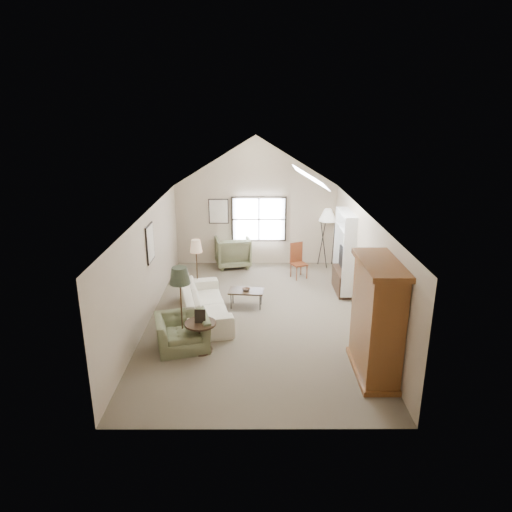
{
  "coord_description": "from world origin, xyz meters",
  "views": [
    {
      "loc": [
        -0.03,
        -9.89,
        4.74
      ],
      "look_at": [
        0.0,
        0.4,
        1.4
      ],
      "focal_mm": 32.0,
      "sensor_mm": 36.0,
      "label": 1
    }
  ],
  "objects_px": {
    "armchair_far": "(233,251)",
    "coffee_table": "(246,299)",
    "side_chair": "(299,261)",
    "armoire": "(377,319)",
    "side_table": "(201,337)",
    "armchair_near": "(182,332)",
    "sofa": "(204,303)"
  },
  "relations": [
    {
      "from": "sofa",
      "to": "side_table",
      "type": "xyz_separation_m",
      "value": [
        0.1,
        -1.6,
        -0.05
      ]
    },
    {
      "from": "side_chair",
      "to": "armoire",
      "type": "bearing_deg",
      "value": -104.26
    },
    {
      "from": "armchair_far",
      "to": "coffee_table",
      "type": "distance_m",
      "value": 3.16
    },
    {
      "from": "sofa",
      "to": "side_table",
      "type": "distance_m",
      "value": 1.6
    },
    {
      "from": "armchair_far",
      "to": "coffee_table",
      "type": "relative_size",
      "value": 1.23
    },
    {
      "from": "side_chair",
      "to": "armchair_far",
      "type": "bearing_deg",
      "value": 127.34
    },
    {
      "from": "sofa",
      "to": "coffee_table",
      "type": "bearing_deg",
      "value": -72.13
    },
    {
      "from": "armchair_near",
      "to": "sofa",
      "type": "bearing_deg",
      "value": 62.83
    },
    {
      "from": "armchair_far",
      "to": "coffee_table",
      "type": "bearing_deg",
      "value": 87.08
    },
    {
      "from": "coffee_table",
      "to": "side_table",
      "type": "distance_m",
      "value": 2.36
    },
    {
      "from": "armoire",
      "to": "coffee_table",
      "type": "height_order",
      "value": "armoire"
    },
    {
      "from": "side_chair",
      "to": "side_table",
      "type": "bearing_deg",
      "value": -143.96
    },
    {
      "from": "armchair_near",
      "to": "side_table",
      "type": "relative_size",
      "value": 1.67
    },
    {
      "from": "sofa",
      "to": "armchair_far",
      "type": "relative_size",
      "value": 2.42
    },
    {
      "from": "coffee_table",
      "to": "side_chair",
      "type": "relative_size",
      "value": 0.83
    },
    {
      "from": "armoire",
      "to": "armchair_far",
      "type": "distance_m",
      "value": 6.78
    },
    {
      "from": "sofa",
      "to": "armchair_far",
      "type": "height_order",
      "value": "armchair_far"
    },
    {
      "from": "armchair_near",
      "to": "side_table",
      "type": "height_order",
      "value": "armchair_near"
    },
    {
      "from": "coffee_table",
      "to": "side_table",
      "type": "bearing_deg",
      "value": -111.97
    },
    {
      "from": "armchair_near",
      "to": "armoire",
      "type": "bearing_deg",
      "value": -30.03
    },
    {
      "from": "sofa",
      "to": "side_chair",
      "type": "distance_m",
      "value": 3.63
    },
    {
      "from": "coffee_table",
      "to": "armoire",
      "type": "bearing_deg",
      "value": -50.99
    },
    {
      "from": "coffee_table",
      "to": "side_table",
      "type": "xyz_separation_m",
      "value": [
        -0.88,
        -2.19,
        0.1
      ]
    },
    {
      "from": "armoire",
      "to": "side_chair",
      "type": "bearing_deg",
      "value": 100.35
    },
    {
      "from": "armoire",
      "to": "side_table",
      "type": "bearing_deg",
      "value": 166.33
    },
    {
      "from": "sofa",
      "to": "side_table",
      "type": "bearing_deg",
      "value": 170.57
    },
    {
      "from": "sofa",
      "to": "armchair_near",
      "type": "xyz_separation_m",
      "value": [
        -0.3,
        -1.44,
        -0.03
      ]
    },
    {
      "from": "armchair_far",
      "to": "side_table",
      "type": "bearing_deg",
      "value": 73.95
    },
    {
      "from": "armoire",
      "to": "side_table",
      "type": "distance_m",
      "value": 3.49
    },
    {
      "from": "armchair_near",
      "to": "armchair_far",
      "type": "relative_size",
      "value": 1.02
    },
    {
      "from": "armchair_near",
      "to": "coffee_table",
      "type": "distance_m",
      "value": 2.41
    },
    {
      "from": "armchair_far",
      "to": "coffee_table",
      "type": "height_order",
      "value": "armchair_far"
    }
  ]
}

